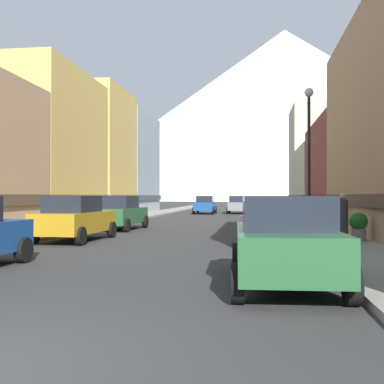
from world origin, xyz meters
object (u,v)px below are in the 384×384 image
(car_right_0, at_px, (284,241))
(car_driving_1, at_px, (205,205))
(car_right_1, at_px, (270,220))
(car_right_2, at_px, (265,212))
(car_left_2, at_px, (119,213))
(potted_plant_0, at_px, (358,225))
(streetlamp_right, at_px, (309,139))
(car_left_1, at_px, (75,218))
(car_driving_0, at_px, (238,205))
(pedestrian_0, at_px, (319,215))
(pedestrian_1, at_px, (343,220))

(car_right_0, height_order, car_driving_1, same)
(car_right_0, xyz_separation_m, car_right_1, (-0.00, 7.99, 0.00))
(car_right_2, bearing_deg, car_left_2, -170.78)
(potted_plant_0, relative_size, streetlamp_right, 0.18)
(car_left_1, relative_size, car_right_1, 1.00)
(car_driving_0, xyz_separation_m, pedestrian_0, (4.65, -25.10, -0.00))
(car_driving_0, distance_m, streetlamp_right, 29.48)
(car_left_1, bearing_deg, car_right_1, -3.73)
(car_right_0, relative_size, car_right_2, 1.01)
(car_driving_1, bearing_deg, car_left_1, -94.34)
(car_driving_0, relative_size, pedestrian_1, 2.54)
(car_right_0, height_order, streetlamp_right, streetlamp_right)
(car_right_2, bearing_deg, potted_plant_0, -66.89)
(car_left_1, height_order, car_driving_0, same)
(car_right_2, bearing_deg, car_left_1, -135.40)
(car_left_2, distance_m, potted_plant_0, 12.49)
(car_right_2, xyz_separation_m, streetlamp_right, (1.55, -6.52, 3.09))
(car_right_2, height_order, car_driving_1, same)
(car_left_1, relative_size, car_right_2, 1.01)
(car_left_1, height_order, potted_plant_0, car_left_1)
(car_left_1, bearing_deg, potted_plant_0, 0.02)
(car_right_0, distance_m, streetlamp_right, 10.07)
(car_left_1, xyz_separation_m, car_right_1, (7.60, -0.50, 0.00))
(car_left_2, distance_m, car_right_0, 16.59)
(car_left_1, xyz_separation_m, potted_plant_0, (10.80, 0.00, -0.19))
(pedestrian_0, bearing_deg, potted_plant_0, -81.39)
(car_right_2, bearing_deg, car_driving_1, 104.10)
(pedestrian_1, bearing_deg, pedestrian_0, 90.00)
(car_right_1, height_order, car_right_2, same)
(car_left_2, xyz_separation_m, potted_plant_0, (10.80, -6.26, -0.19))
(car_right_1, height_order, pedestrian_0, car_right_1)
(streetlamp_right, bearing_deg, pedestrian_1, -66.45)
(car_right_0, bearing_deg, car_driving_0, 93.27)
(streetlamp_right, bearing_deg, car_driving_1, 103.93)
(car_left_2, bearing_deg, car_right_1, -41.65)
(car_right_1, xyz_separation_m, potted_plant_0, (3.20, 0.50, -0.19))
(car_left_2, relative_size, pedestrian_1, 2.59)
(car_right_2, bearing_deg, pedestrian_1, -74.08)
(car_driving_0, distance_m, car_driving_1, 3.37)
(car_right_1, distance_m, car_driving_0, 30.63)
(car_driving_0, bearing_deg, streetlamp_right, -82.65)
(car_left_2, height_order, streetlamp_right, streetlamp_right)
(car_left_2, bearing_deg, car_driving_1, 84.47)
(car_right_0, relative_size, streetlamp_right, 0.76)
(car_left_2, height_order, pedestrian_0, car_left_2)
(car_left_1, distance_m, car_right_1, 7.62)
(potted_plant_0, xyz_separation_m, streetlamp_right, (-1.65, 0.97, 3.28))
(pedestrian_1, xyz_separation_m, streetlamp_right, (-0.90, 2.06, 3.03))
(car_right_1, bearing_deg, car_right_0, -89.97)
(car_left_2, height_order, car_right_2, same)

